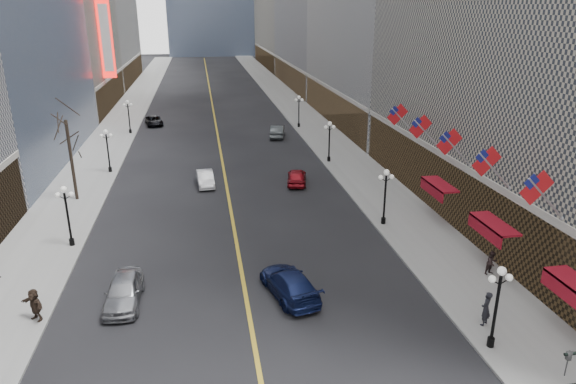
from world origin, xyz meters
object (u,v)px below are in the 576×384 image
object	(u,v)px
streetlamp_east_2	(329,137)
car_sb_far	(277,131)
streetlamp_east_1	(385,191)
car_sb_near	(290,283)
ped_ne_corner	(486,309)
streetlamp_east_0	(497,299)
streetlamp_west_2	(107,146)
car_nb_mid	(205,178)
car_sb_mid	(297,176)
streetlamp_west_1	(67,210)
car_nb_far	(154,121)
streetlamp_west_3	(128,113)
streetlamp_east_3	(299,108)
car_nb_near	(124,291)

from	to	relation	value
streetlamp_east_2	car_sb_far	xyz separation A→B (m)	(-3.92, 12.78, -2.09)
streetlamp_east_2	streetlamp_east_1	bearing A→B (deg)	-90.00
car_sb_near	ped_ne_corner	bearing A→B (deg)	139.56
streetlamp_east_0	streetlamp_west_2	bearing A→B (deg)	124.77
car_nb_mid	car_sb_mid	bearing A→B (deg)	-10.55
streetlamp_west_1	car_sb_near	distance (m)	17.23
car_sb_near	streetlamp_east_0	bearing A→B (deg)	129.90
car_nb_far	ped_ne_corner	bearing A→B (deg)	-79.94
streetlamp_west_2	streetlamp_east_2	bearing A→B (deg)	0.00
streetlamp_west_1	car_sb_far	distance (m)	36.59
car_sb_near	ped_ne_corner	xyz separation A→B (m)	(9.85, -5.00, 0.34)
streetlamp_east_0	streetlamp_west_3	size ratio (longest dim) A/B	1.00
streetlamp_east_2	car_sb_far	size ratio (longest dim) A/B	0.92
streetlamp_east_3	streetlamp_west_1	bearing A→B (deg)	-123.25
streetlamp_east_0	car_sb_mid	size ratio (longest dim) A/B	1.01
streetlamp_east_1	car_sb_mid	distance (m)	12.45
car_nb_mid	car_nb_far	xyz separation A→B (m)	(-6.98, 28.99, -0.05)
streetlamp_east_1	car_sb_far	size ratio (longest dim) A/B	0.92
streetlamp_west_2	car_sb_far	xyz separation A→B (m)	(19.68, 12.78, -2.09)
streetlamp_west_1	car_nb_mid	size ratio (longest dim) A/B	1.05
streetlamp_east_2	streetlamp_west_1	size ratio (longest dim) A/B	1.00
streetlamp_west_2	car_nb_mid	xyz separation A→B (m)	(9.80, -5.71, -2.19)
car_nb_near	car_sb_near	bearing A→B (deg)	-3.17
car_nb_far	car_sb_mid	size ratio (longest dim) A/B	1.06
car_sb_far	ped_ne_corner	bearing A→B (deg)	108.04
car_nb_far	ped_ne_corner	xyz separation A→B (m)	(21.45, -55.47, 0.48)
streetlamp_east_1	car_sb_mid	bearing A→B (deg)	113.67
streetlamp_east_2	streetlamp_east_3	world-z (taller)	same
car_sb_mid	streetlamp_west_2	bearing A→B (deg)	-8.49
streetlamp_west_1	car_nb_near	xyz separation A→B (m)	(4.74, -8.46, -2.07)
car_sb_near	car_sb_far	size ratio (longest dim) A/B	1.12
car_nb_far	streetlamp_east_3	bearing A→B (deg)	-25.33
ped_ne_corner	streetlamp_east_3	bearing A→B (deg)	-126.44
car_nb_near	car_sb_far	xyz separation A→B (m)	(14.94, 39.23, -0.02)
streetlamp_east_0	car_sb_mid	world-z (taller)	streetlamp_east_0
car_sb_far	ped_ne_corner	world-z (taller)	ped_ne_corner
car_nb_near	ped_ne_corner	bearing A→B (deg)	-15.18
streetlamp_east_3	car_sb_near	bearing A→B (deg)	-101.49
streetlamp_west_3	car_nb_mid	distance (m)	25.75
ped_ne_corner	streetlamp_west_2	bearing A→B (deg)	-90.19
streetlamp_east_2	streetlamp_west_3	bearing A→B (deg)	142.67
streetlamp_east_3	car_nb_far	world-z (taller)	streetlamp_east_3
streetlamp_east_1	streetlamp_east_3	distance (m)	36.00
streetlamp_west_1	car_nb_near	world-z (taller)	streetlamp_west_1
streetlamp_east_1	car_nb_mid	bearing A→B (deg)	138.32
car_sb_mid	car_nb_near	bearing A→B (deg)	66.13
ped_ne_corner	streetlamp_east_1	bearing A→B (deg)	-124.51
car_nb_near	car_sb_mid	world-z (taller)	car_nb_near
streetlamp_east_0	streetlamp_west_2	distance (m)	41.39
streetlamp_east_3	car_nb_mid	xyz separation A→B (m)	(-13.80, -23.71, -2.19)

